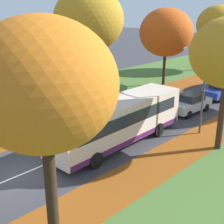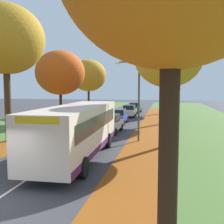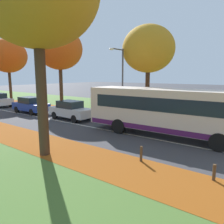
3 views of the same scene
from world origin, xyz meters
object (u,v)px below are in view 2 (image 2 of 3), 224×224
Objects in this scene: tree_right_mid at (169,62)px; tree_left_far at (89,75)px; streetlamp_right at (134,91)px; tree_left_mid at (60,73)px; tree_left_near at (5,40)px; tree_right_far at (163,71)px; tree_right_near at (168,57)px; car_white_third_in_line at (129,111)px; bus at (78,128)px; car_green_fourth_in_line at (135,108)px; car_silver_lead at (110,123)px; car_blue_following at (118,117)px.

tree_left_far is at bearing 139.30° from tree_right_mid.
tree_left_mid is at bearing 135.48° from streetlamp_right.
tree_left_near is at bearing -87.34° from tree_left_mid.
tree_right_far reaches higher than tree_left_mid.
tree_right_near reaches higher than car_white_third_in_line.
car_green_fourth_in_line is at bearing 89.60° from bus.
tree_left_mid is at bearing 138.07° from tree_right_near.
car_silver_lead is at bearing -125.48° from tree_right_mid.
tree_left_near is 1.07× the size of tree_right_mid.
car_silver_lead is (0.01, 8.83, -0.89)m from bus.
tree_left_mid is 1.98× the size of car_blue_following.
tree_left_far is 2.03× the size of car_blue_following.
tree_right_near is at bearing -90.98° from tree_right_mid.
car_blue_following is (-0.22, 5.69, 0.00)m from car_silver_lead.
tree_right_far is 7.30m from car_green_fourth_in_line.
tree_right_near is 24.91m from car_green_fourth_in_line.
tree_right_mid is 10.80m from car_silver_lead.
tree_left_near is at bearing -120.27° from car_blue_following.
car_white_third_in_line is 6.15m from car_green_fourth_in_line.
tree_left_mid is 1.95× the size of car_silver_lead.
car_white_third_in_line is at bearing 87.91° from car_blue_following.
tree_right_mid is 2.23× the size of car_white_third_in_line.
tree_right_mid is 14.20m from car_green_fourth_in_line.
car_silver_lead is (-2.57, 3.45, -2.92)m from streetlamp_right.
tree_left_far reaches higher than car_silver_lead.
car_green_fourth_in_line is (7.39, 1.17, -5.17)m from tree_left_far.
tree_left_near is 14.40m from car_blue_following.
car_blue_following is (-5.40, -1.58, -6.07)m from tree_right_mid.
bus is at bearing -99.61° from tree_right_far.
tree_right_far is 0.87× the size of bus.
tree_left_far reaches higher than streetlamp_right.
tree_right_mid reaches higher than tree_left_mid.
tree_right_near is at bearing -88.95° from tree_right_far.
car_blue_following is 0.98× the size of car_green_fourth_in_line.
streetlamp_right reaches higher than car_silver_lead.
tree_left_mid is 0.89× the size of tree_right_mid.
tree_left_near is 10.14m from streetlamp_right.
car_green_fourth_in_line is (0.14, 6.15, 0.00)m from car_white_third_in_line.
tree_right_far is at bearing 80.39° from bus.
bus reaches higher than car_green_fourth_in_line.
tree_left_mid is at bearing -174.81° from tree_right_mid.
streetlamp_right is at bearing -103.66° from tree_right_mid.
tree_left_far is at bearing 111.91° from car_silver_lead.
tree_left_far reaches higher than bus.
tree_right_mid is at bearing 54.52° from car_silver_lead.
tree_left_near is 2.40× the size of car_blue_following.
tree_left_far reaches higher than car_blue_following.
car_white_third_in_line is (-2.53, 16.40, -2.92)m from streetlamp_right.
bus is at bearing -64.42° from tree_left_mid.
tree_left_mid is 15.70m from car_green_fourth_in_line.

